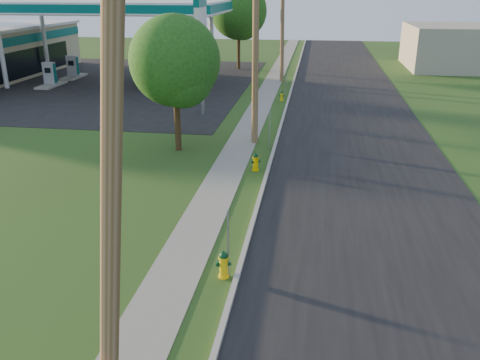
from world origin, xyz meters
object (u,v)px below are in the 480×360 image
hydrant_far (282,96)px  utility_pole_mid (256,43)px  price_pylon (201,23)px  fuel_pump_ne (160,80)px  fuel_pump_se (174,72)px  tree_verge (177,65)px  tree_lot (240,13)px  hydrant_near (224,264)px  fuel_pump_nw (50,77)px  car_silver (163,76)px  hydrant_mid (256,162)px  utility_pole_far (282,21)px  fuel_pump_sw (73,70)px  utility_pole_near (111,178)px

hydrant_far → utility_pole_mid: bearing=-93.6°
price_pylon → fuel_pump_ne: bearing=123.7°
fuel_pump_se → tree_verge: tree_verge is taller
tree_lot → hydrant_far: size_ratio=10.96×
tree_lot → hydrant_far: (5.05, -13.89, -4.77)m
hydrant_near → fuel_pump_nw: bearing=125.8°
hydrant_near → utility_pole_mid: bearing=93.2°
fuel_pump_nw → hydrant_near: bearing=-54.2°
utility_pole_mid → tree_lot: size_ratio=1.23×
price_pylon → hydrant_far: 8.29m
tree_lot → price_pylon: bearing=-88.4°
car_silver → tree_lot: bearing=-11.5°
fuel_pump_nw → tree_lot: bearing=39.5°
hydrant_near → hydrant_mid: (-0.17, 8.68, -0.00)m
fuel_pump_se → hydrant_near: size_ratio=3.93×
tree_verge → hydrant_near: bearing=-69.4°
utility_pole_far → hydrant_near: utility_pole_far is taller
tree_verge → utility_pole_mid: bearing=28.0°
fuel_pump_sw → hydrant_mid: (18.45, -21.16, -0.33)m
fuel_pump_sw → car_silver: (8.63, -2.10, 0.02)m
tree_verge → tree_lot: bearing=92.2°
fuel_pump_se → car_silver: (-0.37, -2.10, 0.02)m
hydrant_mid → price_pylon: bearing=114.8°
tree_verge → hydrant_mid: tree_verge is taller
fuel_pump_nw → price_pylon: 16.57m
tree_lot → utility_pole_mid: bearing=-79.6°
fuel_pump_nw → hydrant_near: fuel_pump_nw is taller
utility_pole_near → hydrant_mid: 14.54m
fuel_pump_ne → hydrant_mid: fuel_pump_ne is taller
fuel_pump_ne → price_pylon: (5.00, -7.50, 4.71)m
fuel_pump_se → price_pylon: size_ratio=0.47×
utility_pole_near → car_silver: 34.42m
tree_verge → hydrant_near: (4.14, -11.02, -3.71)m
price_pylon → car_silver: (-5.37, 9.40, -4.69)m
utility_pole_mid → hydrant_far: utility_pole_mid is taller
tree_verge → hydrant_near: 12.34m
fuel_pump_ne → hydrant_mid: (9.45, -17.16, -0.33)m
fuel_pump_ne → fuel_pump_sw: 9.85m
utility_pole_near → hydrant_far: size_ratio=13.05×
fuel_pump_se → hydrant_far: 11.70m
fuel_pump_nw → hydrant_mid: 25.20m
utility_pole_mid → hydrant_far: 11.24m
tree_lot → hydrant_near: 37.61m
utility_pole_far → fuel_pump_sw: utility_pole_far is taller
fuel_pump_nw → hydrant_mid: (18.45, -17.16, -0.33)m
hydrant_mid → car_silver: 21.44m
fuel_pump_se → car_silver: size_ratio=0.73×
utility_pole_far → car_silver: utility_pole_far is taller
utility_pole_near → tree_lot: (-4.41, 42.12, 0.32)m
utility_pole_near → hydrant_far: 28.59m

